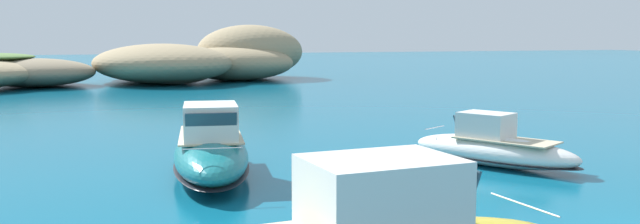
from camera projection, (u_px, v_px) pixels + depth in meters
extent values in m
ellipsoid|color=#9E8966|center=(250.00, 51.00, 81.68)|extent=(17.99, 17.98, 6.80)
ellipsoid|color=#9E8966|center=(237.00, 63.00, 83.56)|extent=(12.95, 12.13, 3.75)
ellipsoid|color=#756651|center=(157.00, 68.00, 78.01)|extent=(17.32, 17.56, 3.05)
ellipsoid|color=#9E8966|center=(236.00, 63.00, 77.53)|extent=(17.65, 16.42, 4.17)
ellipsoid|color=#84755B|center=(177.00, 67.00, 71.11)|extent=(12.31, 11.11, 3.74)
ellipsoid|color=#9E8966|center=(163.00, 63.00, 73.17)|extent=(19.30, 21.58, 4.49)
ellipsoid|color=#84755B|center=(34.00, 73.00, 67.34)|extent=(15.22, 14.24, 3.00)
ellipsoid|color=#9E8966|center=(39.00, 78.00, 69.36)|extent=(13.36, 13.92, 1.64)
ellipsoid|color=#19727A|center=(211.00, 154.00, 24.06)|extent=(4.31, 9.44, 1.55)
ellipsoid|color=black|center=(211.00, 164.00, 24.10)|extent=(4.39, 9.63, 0.19)
cube|color=#C6B793|center=(210.00, 135.00, 24.65)|extent=(3.18, 5.34, 0.06)
cube|color=silver|center=(211.00, 121.00, 23.46)|extent=(2.33, 2.85, 1.27)
cube|color=#2D4756|center=(211.00, 122.00, 22.18)|extent=(1.80, 0.60, 0.68)
cylinder|color=silver|center=(213.00, 149.00, 20.50)|extent=(1.89, 0.38, 0.04)
cube|color=silver|center=(381.00, 194.00, 11.83)|extent=(2.82, 2.16, 1.38)
cube|color=#2D4756|center=(445.00, 180.00, 12.35)|extent=(0.37, 1.93, 0.73)
cylinder|color=silver|center=(523.00, 204.00, 13.19)|extent=(0.11, 2.06, 0.04)
ellipsoid|color=white|center=(493.00, 151.00, 25.77)|extent=(5.09, 7.29, 1.21)
ellipsoid|color=black|center=(493.00, 158.00, 25.80)|extent=(5.19, 7.44, 0.14)
cube|color=#C6B793|center=(506.00, 140.00, 25.35)|extent=(3.37, 4.30, 0.06)
cube|color=silver|center=(486.00, 125.00, 25.88)|extent=(2.22, 2.44, 0.99)
cube|color=#2D4756|center=(464.00, 120.00, 26.55)|extent=(1.34, 0.83, 0.53)
cylinder|color=silver|center=(435.00, 128.00, 27.54)|extent=(1.35, 0.70, 0.04)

